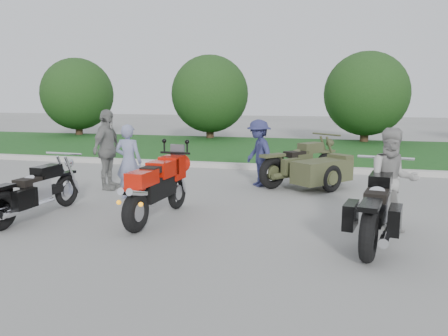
% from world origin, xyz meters
% --- Properties ---
extents(ground, '(80.00, 80.00, 0.00)m').
position_xyz_m(ground, '(0.00, 0.00, 0.00)').
color(ground, '#9C9C97').
rests_on(ground, ground).
extents(curb, '(60.00, 0.30, 0.15)m').
position_xyz_m(curb, '(0.00, 6.00, 0.07)').
color(curb, '#BAB7AF').
rests_on(curb, ground).
extents(grass_strip, '(60.00, 8.00, 0.14)m').
position_xyz_m(grass_strip, '(0.00, 10.15, 0.07)').
color(grass_strip, '#286321').
rests_on(grass_strip, ground).
extents(tree_far_left, '(3.60, 3.60, 4.00)m').
position_xyz_m(tree_far_left, '(-10.00, 13.50, 2.19)').
color(tree_far_left, '#3F2B1C').
rests_on(tree_far_left, ground).
extents(tree_mid_left, '(3.60, 3.60, 4.00)m').
position_xyz_m(tree_mid_left, '(-3.00, 13.50, 2.19)').
color(tree_mid_left, '#3F2B1C').
rests_on(tree_mid_left, ground).
extents(tree_mid_right, '(3.60, 3.60, 4.00)m').
position_xyz_m(tree_mid_right, '(4.00, 13.50, 2.19)').
color(tree_mid_right, '#3F2B1C').
rests_on(tree_mid_right, ground).
extents(sportbike_red, '(0.47, 2.19, 1.04)m').
position_xyz_m(sportbike_red, '(-0.19, 0.38, 0.61)').
color(sportbike_red, black).
rests_on(sportbike_red, ground).
extents(cruiser_left, '(0.42, 2.29, 0.88)m').
position_xyz_m(cruiser_left, '(-2.31, -0.06, 0.45)').
color(cruiser_left, black).
rests_on(cruiser_left, ground).
extents(cruiser_right, '(0.65, 2.49, 0.97)m').
position_xyz_m(cruiser_right, '(3.36, 0.03, 0.49)').
color(cruiser_right, black).
rests_on(cruiser_right, ground).
extents(cruiser_sidecar, '(2.12, 2.36, 0.99)m').
position_xyz_m(cruiser_sidecar, '(2.25, 3.75, 0.46)').
color(cruiser_sidecar, black).
rests_on(cruiser_sidecar, ground).
extents(person_stripe, '(0.57, 0.38, 1.56)m').
position_xyz_m(person_stripe, '(-1.37, 1.74, 0.78)').
color(person_stripe, '#777FA2').
rests_on(person_stripe, ground).
extents(person_grey, '(0.88, 0.72, 1.64)m').
position_xyz_m(person_grey, '(3.63, 0.67, 0.82)').
color(person_grey, '#9A9894').
rests_on(person_grey, ground).
extents(person_denim, '(1.06, 1.17, 1.58)m').
position_xyz_m(person_denim, '(1.01, 3.68, 0.79)').
color(person_denim, navy).
rests_on(person_denim, ground).
extents(person_back, '(0.45, 1.07, 1.82)m').
position_xyz_m(person_back, '(-2.26, 2.47, 0.91)').
color(person_back, gray).
rests_on(person_back, ground).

